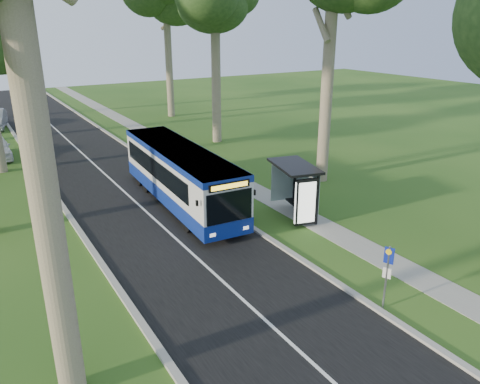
# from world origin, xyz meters

# --- Properties ---
(ground) EXTENTS (120.00, 120.00, 0.00)m
(ground) POSITION_xyz_m (0.00, 0.00, 0.00)
(ground) COLOR #264E18
(ground) RESTS_ON ground
(road) EXTENTS (7.00, 100.00, 0.02)m
(road) POSITION_xyz_m (-3.50, 10.00, 0.01)
(road) COLOR black
(road) RESTS_ON ground
(kerb_east) EXTENTS (0.25, 100.00, 0.12)m
(kerb_east) POSITION_xyz_m (0.00, 10.00, 0.06)
(kerb_east) COLOR #9E9B93
(kerb_east) RESTS_ON ground
(kerb_west) EXTENTS (0.25, 100.00, 0.12)m
(kerb_west) POSITION_xyz_m (-7.00, 10.00, 0.06)
(kerb_west) COLOR #9E9B93
(kerb_west) RESTS_ON ground
(centre_line) EXTENTS (0.12, 100.00, 0.00)m
(centre_line) POSITION_xyz_m (-3.50, 10.00, 0.02)
(centre_line) COLOR white
(centre_line) RESTS_ON road
(footpath) EXTENTS (1.50, 100.00, 0.02)m
(footpath) POSITION_xyz_m (3.00, 10.00, 0.01)
(footpath) COLOR gray
(footpath) RESTS_ON ground
(bus) EXTENTS (2.96, 11.44, 3.00)m
(bus) POSITION_xyz_m (-1.46, 6.82, 1.56)
(bus) COLOR silver
(bus) RESTS_ON ground
(bus_stop_sign) EXTENTS (0.17, 0.31, 2.30)m
(bus_stop_sign) POSITION_xyz_m (0.30, -5.57, 1.45)
(bus_stop_sign) COLOR gray
(bus_stop_sign) RESTS_ON ground
(bus_shelter) EXTENTS (2.35, 3.40, 2.66)m
(bus_shelter) POSITION_xyz_m (2.68, 1.94, 1.88)
(bus_shelter) COLOR black
(bus_shelter) RESTS_ON ground
(litter_bin) EXTENTS (0.50, 0.50, 0.87)m
(litter_bin) POSITION_xyz_m (0.57, 4.15, 0.44)
(litter_bin) COLOR black
(litter_bin) RESTS_ON ground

